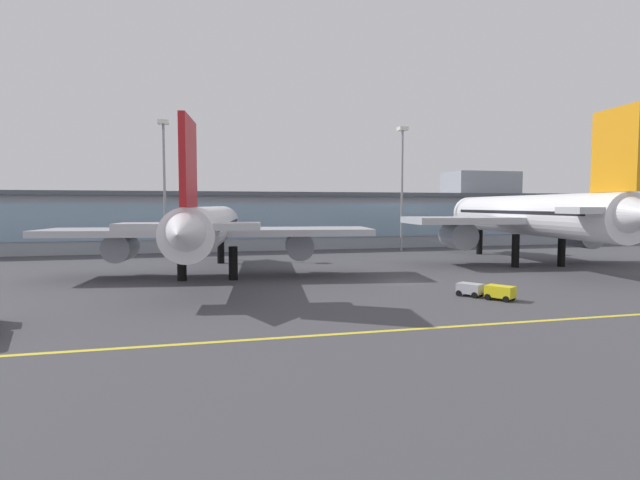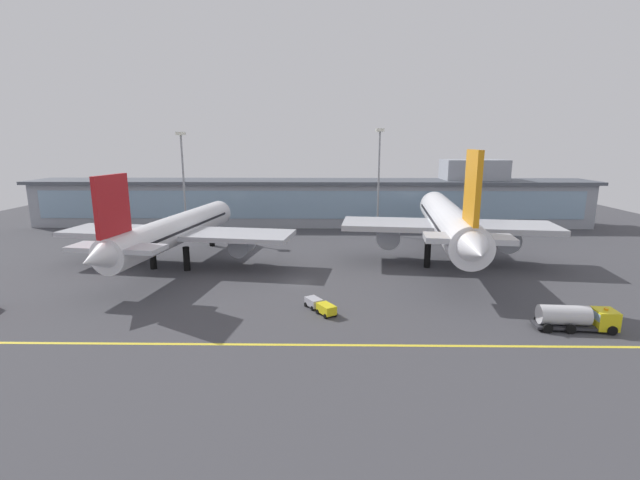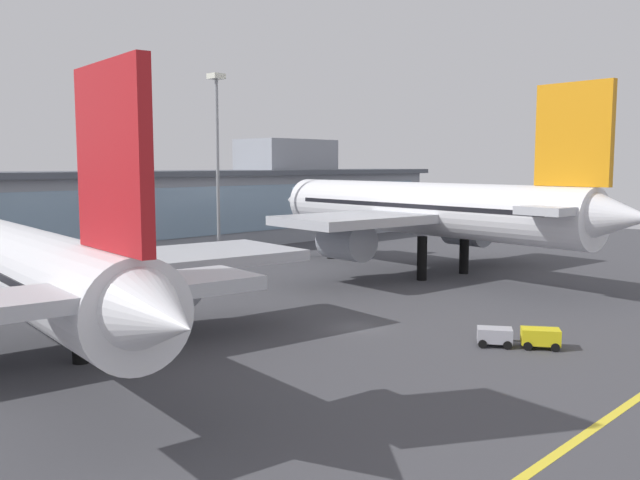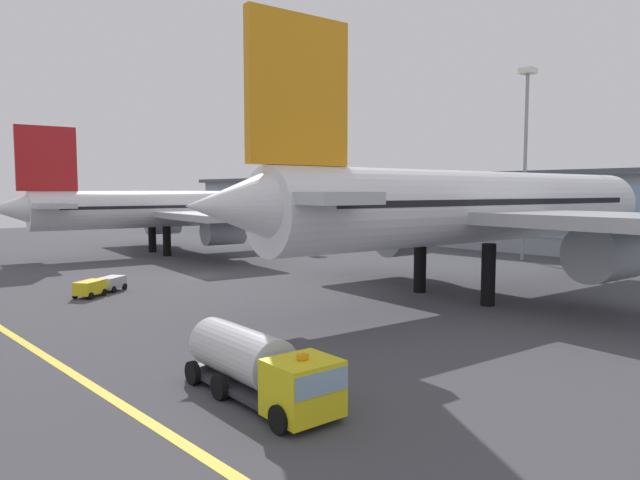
% 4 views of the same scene
% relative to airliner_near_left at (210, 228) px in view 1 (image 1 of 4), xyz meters
% --- Properties ---
extents(ground_plane, '(200.63, 200.63, 0.00)m').
position_rel_airliner_near_left_xyz_m(ground_plane, '(22.17, -9.73, -6.27)').
color(ground_plane, '#424247').
extents(taxiway_centreline_stripe, '(160.50, 0.50, 0.01)m').
position_rel_airliner_near_left_xyz_m(taxiway_centreline_stripe, '(22.17, -31.73, -6.26)').
color(taxiway_centreline_stripe, yellow).
rests_on(taxiway_centreline_stripe, ground).
extents(terminal_building, '(146.30, 14.00, 17.02)m').
position_rel_airliner_near_left_xyz_m(terminal_building, '(24.06, 41.26, 0.07)').
color(terminal_building, '#9399A3').
rests_on(terminal_building, ground).
extents(airliner_near_left, '(41.90, 48.49, 17.17)m').
position_rel_airliner_near_left_xyz_m(airliner_near_left, '(0.00, 0.00, 0.00)').
color(airliner_near_left, black).
rests_on(airliner_near_left, ground).
extents(airliner_near_right, '(38.18, 53.28, 20.44)m').
position_rel_airliner_near_left_xyz_m(airliner_near_right, '(48.00, 2.01, 1.23)').
color(airliner_near_right, black).
rests_on(airliner_near_right, ground).
extents(baggage_tug_near, '(4.36, 5.53, 1.40)m').
position_rel_airliner_near_left_xyz_m(baggage_tug_near, '(25.68, -21.95, -5.47)').
color(baggage_tug_near, black).
rests_on(baggage_tug_near, ground).
extents(apron_light_mast_west, '(1.80, 1.80, 24.52)m').
position_rel_airliner_near_left_xyz_m(apron_light_mast_west, '(38.50, 28.35, 9.68)').
color(apron_light_mast_west, gray).
rests_on(apron_light_mast_west, ground).
extents(apron_light_mast_centre, '(1.80, 1.80, 23.72)m').
position_rel_airliner_near_left_xyz_m(apron_light_mast_centre, '(-6.58, 26.51, 9.25)').
color(apron_light_mast_centre, gray).
rests_on(apron_light_mast_centre, ground).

